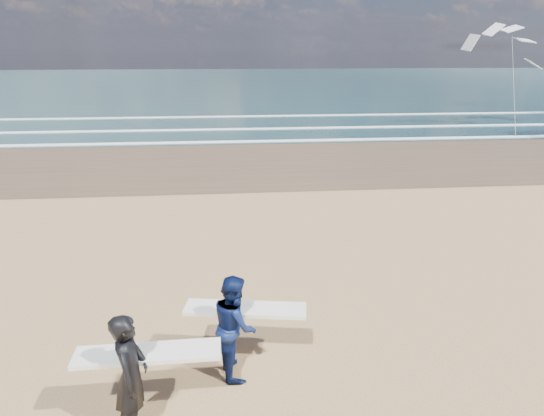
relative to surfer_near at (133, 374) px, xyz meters
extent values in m
cube|color=#1A363A|center=(21.06, 72.37, -1.01)|extent=(220.00, 100.00, 0.02)
cube|color=white|center=(21.06, 23.17, -0.97)|extent=(220.00, 0.50, 0.05)
cube|color=white|center=(21.06, 27.87, -0.97)|extent=(220.00, 0.50, 0.05)
cube|color=white|center=(21.06, 34.37, -0.97)|extent=(220.00, 0.50, 0.05)
imported|color=black|center=(-0.02, -0.04, -0.01)|extent=(0.49, 0.74, 2.01)
cube|color=white|center=(0.18, 0.31, 0.12)|extent=(2.21, 0.56, 0.07)
imported|color=#0B1842|center=(1.51, 1.30, -0.08)|extent=(0.85, 1.01, 1.87)
cube|color=white|center=(1.71, 1.65, 0.02)|extent=(2.26, 0.87, 0.07)
cube|color=slate|center=(20.02, 23.30, -0.97)|extent=(0.12, 0.12, 0.10)
camera|label=1|loc=(1.46, -6.09, 4.54)|focal=32.00mm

